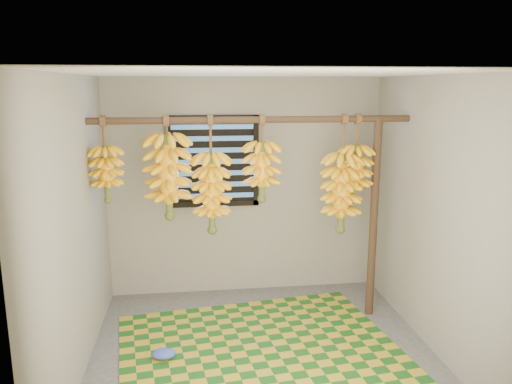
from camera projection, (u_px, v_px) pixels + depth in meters
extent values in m
cube|color=#4B4B4B|center=(264.00, 357.00, 4.34)|extent=(3.00, 3.00, 0.01)
cube|color=silver|center=(265.00, 73.00, 3.83)|extent=(3.00, 3.00, 0.01)
cube|color=gray|center=(245.00, 187.00, 5.54)|extent=(3.00, 0.01, 2.40)
cube|color=gray|center=(74.00, 231.00, 3.89)|extent=(0.01, 3.00, 2.40)
cube|color=gray|center=(438.00, 218.00, 4.27)|extent=(0.01, 3.00, 2.40)
cube|color=black|center=(213.00, 162.00, 5.41)|extent=(1.00, 0.04, 1.00)
cylinder|color=#4A3020|center=(254.00, 120.00, 4.59)|extent=(3.00, 0.06, 0.06)
cylinder|color=#4A3020|center=(374.00, 220.00, 4.96)|extent=(0.08, 0.08, 2.00)
cube|color=#1B5519|center=(260.00, 349.00, 4.45)|extent=(2.66, 2.25, 0.01)
ellipsoid|color=blue|center=(164.00, 354.00, 4.28)|extent=(0.21, 0.15, 0.09)
cylinder|color=brown|center=(104.00, 133.00, 4.44)|extent=(0.02, 0.02, 0.27)
cylinder|color=#4C5923|center=(106.00, 172.00, 4.52)|extent=(0.05, 0.05, 0.49)
cylinder|color=brown|center=(167.00, 127.00, 4.51)|extent=(0.02, 0.02, 0.18)
cylinder|color=#4C5923|center=(168.00, 175.00, 4.60)|extent=(0.07, 0.07, 0.74)
cylinder|color=brown|center=(211.00, 137.00, 4.57)|extent=(0.02, 0.02, 0.36)
cylinder|color=#4C5923|center=(212.00, 191.00, 4.68)|extent=(0.07, 0.07, 0.72)
cylinder|color=brown|center=(262.00, 130.00, 4.62)|extent=(0.02, 0.02, 0.26)
cylinder|color=#4C5923|center=(262.00, 169.00, 4.70)|extent=(0.06, 0.06, 0.53)
cylinder|color=brown|center=(344.00, 136.00, 4.74)|extent=(0.02, 0.02, 0.39)
cylinder|color=#4C5923|center=(342.00, 191.00, 4.85)|extent=(0.07, 0.07, 0.74)
cylinder|color=brown|center=(357.00, 132.00, 4.75)|extent=(0.02, 0.02, 0.31)
cylinder|color=#4C5923|center=(356.00, 171.00, 4.83)|extent=(0.06, 0.06, 0.52)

